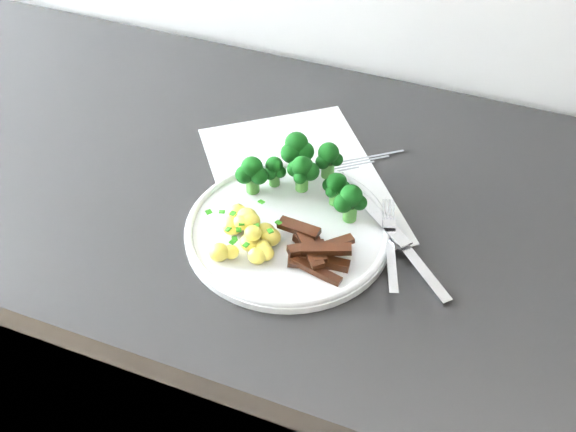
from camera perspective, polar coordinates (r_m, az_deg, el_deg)
name	(u,v)px	position (r m, az deg, el deg)	size (l,w,h in m)	color
counter	(271,381)	(1.30, -1.42, -13.19)	(2.47, 0.62, 0.93)	black
recipe_paper	(299,182)	(0.95, 0.91, 2.75)	(0.36, 0.37, 0.00)	white
plate	(288,229)	(0.87, 0.00, -1.08)	(0.26, 0.26, 0.01)	silver
broccoli	(304,170)	(0.90, 1.32, 3.70)	(0.17, 0.10, 0.07)	#376E27
potatoes	(248,231)	(0.85, -3.23, -1.24)	(0.10, 0.09, 0.04)	#D9C84C
beef_strips	(315,251)	(0.83, 2.19, -2.86)	(0.10, 0.07, 0.03)	black
fork	(391,248)	(0.85, 8.29, -2.60)	(0.06, 0.15, 0.01)	silver
knife	(411,258)	(0.85, 9.92, -3.32)	(0.16, 0.15, 0.02)	silver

